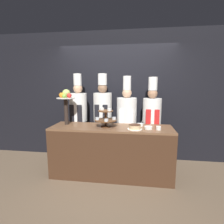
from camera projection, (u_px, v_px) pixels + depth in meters
The scene contains 13 objects.
ground_plane at pixel (109, 184), 2.95m from camera, with size 14.00×14.00×0.00m, color brown.
wall_back at pixel (117, 96), 3.89m from camera, with size 10.00×0.06×2.80m.
buffet_counter at pixel (111, 151), 3.18m from camera, with size 2.16×0.62×0.92m.
tiered_stand at pixel (106, 118), 3.08m from camera, with size 0.39×0.39×0.33m.
fruit_pedestal at pixel (66, 100), 3.25m from camera, with size 0.33×0.33×0.66m.
cake_round at pixel (135, 127), 2.93m from camera, with size 0.25×0.25×0.08m.
cup_white at pixel (158, 128), 2.89m from camera, with size 0.08×0.08×0.06m.
serving_bowl_near at pixel (148, 128), 2.94m from camera, with size 0.13×0.13×0.15m.
serving_bowl_far at pixel (140, 125), 3.17m from camera, with size 0.12×0.12×0.15m.
chef_left at pixel (79, 115), 3.68m from camera, with size 0.36×0.36×1.88m.
chef_center_left at pixel (103, 115), 3.61m from camera, with size 0.37×0.37×1.88m.
chef_center_right at pixel (127, 119), 3.55m from camera, with size 0.40×0.40×1.83m.
chef_right at pixel (152, 119), 3.48m from camera, with size 0.36×0.36×1.81m.
Camera 1 is at (0.43, -2.69, 1.66)m, focal length 28.00 mm.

